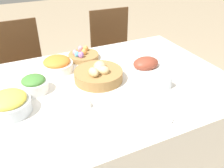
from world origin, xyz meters
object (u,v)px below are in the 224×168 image
(chair_far_right, at_px, (114,52))
(green_salad_bowl, at_px, (34,84))
(egg_basket, at_px, (83,55))
(fork, at_px, (121,123))
(carrot_bowl, at_px, (57,64))
(chair_far_left, at_px, (22,70))
(ham_platter, at_px, (146,64))
(pineapple_bowl, at_px, (9,104))
(butter_dish, at_px, (78,105))
(bread_basket, at_px, (99,74))
(dinner_plate, at_px, (148,114))
(knife, at_px, (172,106))
(drinking_cup, at_px, (166,82))
(spoon, at_px, (177,105))

(chair_far_right, relative_size, green_salad_bowl, 5.76)
(egg_basket, height_order, green_salad_bowl, green_salad_bowl)
(fork, bearing_deg, carrot_bowl, 100.03)
(chair_far_left, height_order, ham_platter, chair_far_left)
(chair_far_right, relative_size, fork, 5.54)
(ham_platter, distance_m, pineapple_bowl, 0.91)
(butter_dish, bearing_deg, carrot_bowl, 89.58)
(bread_basket, relative_size, butter_dish, 2.66)
(dinner_plate, height_order, knife, dinner_plate)
(fork, xyz_separation_m, knife, (0.31, 0.00, 0.00))
(butter_dish, bearing_deg, fork, -54.60)
(chair_far_right, bearing_deg, ham_platter, -97.86)
(bread_basket, relative_size, egg_basket, 1.36)
(bread_basket, relative_size, drinking_cup, 4.14)
(drinking_cup, bearing_deg, spoon, -106.82)
(bread_basket, xyz_separation_m, fork, (-0.06, -0.43, -0.04))
(chair_far_right, xyz_separation_m, butter_dish, (-0.72, -1.08, 0.27))
(fork, relative_size, spoon, 1.00)
(ham_platter, xyz_separation_m, carrot_bowl, (-0.57, 0.22, 0.02))
(drinking_cup, bearing_deg, green_salad_bowl, 158.01)
(egg_basket, height_order, carrot_bowl, carrot_bowl)
(bread_basket, bearing_deg, fork, -97.90)
(pineapple_bowl, distance_m, spoon, 0.89)
(pineapple_bowl, height_order, knife, pineapple_bowl)
(carrot_bowl, bearing_deg, dinner_plate, -65.63)
(chair_far_right, relative_size, dinner_plate, 3.52)
(pineapple_bowl, distance_m, drinking_cup, 0.89)
(chair_far_left, height_order, fork, chair_far_left)
(chair_far_left, distance_m, spoon, 1.49)
(chair_far_left, bearing_deg, knife, -64.26)
(drinking_cup, xyz_separation_m, butter_dish, (-0.54, 0.04, -0.02))
(pineapple_bowl, distance_m, dinner_plate, 0.72)
(egg_basket, bearing_deg, chair_far_right, 45.61)
(egg_basket, bearing_deg, fork, -95.49)
(egg_basket, distance_m, drinking_cup, 0.68)
(ham_platter, xyz_separation_m, pineapple_bowl, (-0.90, -0.12, 0.03))
(fork, distance_m, knife, 0.31)
(chair_far_left, relative_size, butter_dish, 7.93)
(egg_basket, distance_m, ham_platter, 0.48)
(fork, distance_m, drinking_cup, 0.43)
(dinner_plate, bearing_deg, chair_far_right, 71.96)
(dinner_plate, distance_m, drinking_cup, 0.30)
(chair_far_right, relative_size, pineapple_bowl, 4.20)
(egg_basket, relative_size, spoon, 1.37)
(green_salad_bowl, bearing_deg, knife, -36.01)
(chair_far_left, relative_size, egg_basket, 4.05)
(carrot_bowl, bearing_deg, spoon, -53.82)
(chair_far_left, bearing_deg, green_salad_bowl, -90.18)
(green_salad_bowl, bearing_deg, spoon, -34.78)
(green_salad_bowl, relative_size, fork, 0.96)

